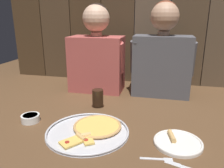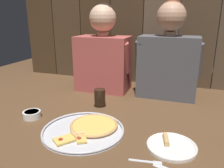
{
  "view_description": "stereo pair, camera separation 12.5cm",
  "coord_description": "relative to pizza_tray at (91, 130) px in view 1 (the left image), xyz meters",
  "views": [
    {
      "loc": [
        0.24,
        -1.07,
        0.55
      ],
      "look_at": [
        -0.03,
        0.1,
        0.18
      ],
      "focal_mm": 35.85,
      "sensor_mm": 36.0,
      "label": 1
    },
    {
      "loc": [
        0.36,
        -1.03,
        0.55
      ],
      "look_at": [
        -0.03,
        0.1,
        0.18
      ],
      "focal_mm": 35.85,
      "sensor_mm": 36.0,
      "label": 2
    }
  ],
  "objects": [
    {
      "name": "ground_plane",
      "position": [
        0.08,
        0.13,
        -0.01
      ],
      "size": [
        3.2,
        3.2,
        0.0
      ],
      "primitive_type": "plane",
      "color": "brown"
    },
    {
      "name": "dinner_plate",
      "position": [
        0.41,
        -0.02,
        -0.0
      ],
      "size": [
        0.22,
        0.22,
        0.03
      ],
      "color": "white",
      "rests_on": "ground"
    },
    {
      "name": "pizza_tray",
      "position": [
        0.0,
        0.0,
        0.0
      ],
      "size": [
        0.4,
        0.4,
        0.03
      ],
      "color": "silver",
      "rests_on": "ground"
    },
    {
      "name": "table_fork",
      "position": [
        0.33,
        -0.15,
        -0.01
      ],
      "size": [
        0.13,
        0.03,
        0.01
      ],
      "color": "silver",
      "rests_on": "ground"
    },
    {
      "name": "diner_right",
      "position": [
        0.32,
        0.63,
        0.29
      ],
      "size": [
        0.43,
        0.2,
        0.64
      ],
      "color": "#4C4C51",
      "rests_on": "ground"
    },
    {
      "name": "drinking_glass",
      "position": [
        -0.06,
        0.32,
        0.04
      ],
      "size": [
        0.08,
        0.08,
        0.11
      ],
      "color": "black",
      "rests_on": "ground"
    },
    {
      "name": "dipping_bowl",
      "position": [
        -0.35,
        0.03,
        0.01
      ],
      "size": [
        0.1,
        0.1,
        0.04
      ],
      "color": "white",
      "rests_on": "ground"
    },
    {
      "name": "wooden_backdrop_wall",
      "position": [
        0.08,
        0.92,
        0.61
      ],
      "size": [
        2.19,
        0.03,
        1.24
      ],
      "color": "#3E2C1A",
      "rests_on": "ground"
    },
    {
      "name": "diner_left",
      "position": [
        -0.15,
        0.63,
        0.28
      ],
      "size": [
        0.42,
        0.23,
        0.63
      ],
      "color": "#AD4C47",
      "rests_on": "ground"
    },
    {
      "name": "table_knife",
      "position": [
        0.43,
        -0.18,
        -0.01
      ],
      "size": [
        0.15,
        0.06,
        0.01
      ],
      "color": "silver",
      "rests_on": "ground"
    }
  ]
}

